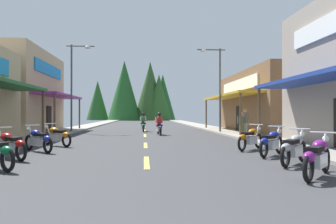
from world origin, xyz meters
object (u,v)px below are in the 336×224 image
at_px(pedestrian_by_shop, 242,123).
at_px(motorcycle_parked_right_2, 272,142).
at_px(streetlamp_left, 76,76).
at_px(motorcycle_parked_right_3, 250,138).
at_px(rider_cruising_lead, 159,126).
at_px(motorcycle_parked_right_0, 317,156).
at_px(streetlamp_right, 216,78).
at_px(motorcycle_parked_right_1, 294,148).
at_px(rider_cruising_trailing, 143,124).
at_px(pedestrian_strolling, 245,120).
at_px(motorcycle_parked_left_3, 38,139).
at_px(motorcycle_parked_left_4, 57,136).
at_px(motorcycle_parked_left_2, 10,144).

bearing_deg(pedestrian_by_shop, motorcycle_parked_right_2, 173.08).
distance_m(streetlamp_left, motorcycle_parked_right_3, 16.07).
height_order(motorcycle_parked_right_2, rider_cruising_lead, rider_cruising_lead).
relative_size(motorcycle_parked_right_0, motorcycle_parked_right_3, 1.00).
bearing_deg(motorcycle_parked_right_0, pedestrian_by_shop, 33.74).
relative_size(streetlamp_left, pedestrian_by_shop, 4.40).
relative_size(streetlamp_right, motorcycle_parked_right_1, 4.04).
xyz_separation_m(motorcycle_parked_right_0, rider_cruising_lead, (-2.94, 14.45, 0.17)).
bearing_deg(motorcycle_parked_right_2, rider_cruising_trailing, 59.90).
bearing_deg(motorcycle_parked_right_3, streetlamp_left, 83.92).
height_order(motorcycle_parked_right_1, rider_cruising_trailing, rider_cruising_trailing).
bearing_deg(streetlamp_right, motorcycle_parked_right_3, -96.01).
bearing_deg(streetlamp_left, pedestrian_strolling, -21.17).
distance_m(motorcycle_parked_right_0, motorcycle_parked_right_2, 3.64).
xyz_separation_m(motorcycle_parked_right_3, motorcycle_parked_left_3, (-8.43, -0.04, 0.00)).
bearing_deg(rider_cruising_trailing, motorcycle_parked_right_2, -164.20).
relative_size(motorcycle_parked_right_0, motorcycle_parked_left_4, 0.95).
distance_m(motorcycle_parked_left_2, pedestrian_strolling, 14.56).
distance_m(motorcycle_parked_right_0, motorcycle_parked_left_3, 9.71).
bearing_deg(rider_cruising_trailing, motorcycle_parked_right_0, -168.67).
bearing_deg(motorcycle_parked_left_2, motorcycle_parked_right_1, -148.76).
bearing_deg(motorcycle_parked_left_3, streetlamp_left, -38.87).
height_order(streetlamp_left, pedestrian_strolling, streetlamp_left).
bearing_deg(streetlamp_right, motorcycle_parked_left_2, -127.74).
distance_m(motorcycle_parked_right_3, motorcycle_parked_left_2, 8.90).
distance_m(motorcycle_parked_left_3, motorcycle_parked_left_4, 2.05).
xyz_separation_m(streetlamp_right, motorcycle_parked_left_3, (-9.56, -10.74, -3.70)).
xyz_separation_m(motorcycle_parked_left_3, pedestrian_strolling, (10.77, 7.57, 0.56)).
height_order(motorcycle_parked_left_2, pedestrian_strolling, pedestrian_strolling).
distance_m(motorcycle_parked_right_1, motorcycle_parked_left_3, 9.17).
bearing_deg(motorcycle_parked_left_2, streetlamp_right, -85.62).
relative_size(motorcycle_parked_right_1, rider_cruising_lead, 0.75).
xyz_separation_m(motorcycle_parked_right_3, rider_cruising_lead, (-3.28, 9.03, 0.17)).
height_order(motorcycle_parked_right_3, pedestrian_by_shop, pedestrian_by_shop).
height_order(motorcycle_parked_right_1, motorcycle_parked_right_3, same).
relative_size(streetlamp_right, rider_cruising_trailing, 3.02).
xyz_separation_m(motorcycle_parked_right_0, pedestrian_by_shop, (2.39, 12.80, 0.41)).
relative_size(streetlamp_left, rider_cruising_trailing, 3.22).
bearing_deg(motorcycle_parked_right_0, pedestrian_strolling, 32.63).
height_order(motorcycle_parked_right_2, motorcycle_parked_left_3, same).
distance_m(motorcycle_parked_right_0, rider_cruising_trailing, 19.06).
relative_size(motorcycle_parked_right_1, motorcycle_parked_left_3, 1.01).
bearing_deg(motorcycle_parked_left_3, motorcycle_parked_left_4, -48.32).
bearing_deg(motorcycle_parked_right_3, pedestrian_by_shop, 29.92).
bearing_deg(motorcycle_parked_left_3, motorcycle_parked_left_2, 127.82).
height_order(streetlamp_left, motorcycle_parked_right_2, streetlamp_left).
bearing_deg(pedestrian_strolling, streetlamp_right, 58.66).
distance_m(motorcycle_parked_right_3, rider_cruising_lead, 9.61).
relative_size(motorcycle_parked_right_2, motorcycle_parked_left_3, 1.03).
distance_m(streetlamp_right, pedestrian_strolling, 4.62).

